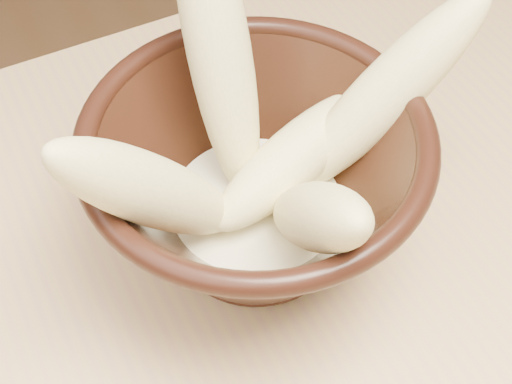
# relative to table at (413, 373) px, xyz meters

# --- Properties ---
(table) EXTENTS (1.20, 0.80, 0.75)m
(table) POSITION_rel_table_xyz_m (0.00, 0.00, 0.00)
(table) COLOR tan
(table) RESTS_ON ground
(bowl) EXTENTS (0.23, 0.23, 0.13)m
(bowl) POSITION_rel_table_xyz_m (-0.08, 0.12, 0.15)
(bowl) COLOR black
(bowl) RESTS_ON table
(milk_puddle) EXTENTS (0.13, 0.13, 0.02)m
(milk_puddle) POSITION_rel_table_xyz_m (-0.08, 0.12, 0.12)
(milk_puddle) COLOR #F8F1C7
(milk_puddle) RESTS_ON bowl
(banana_upright) EXTENTS (0.06, 0.13, 0.21)m
(banana_upright) POSITION_rel_table_xyz_m (-0.07, 0.18, 0.22)
(banana_upright) COLOR #CFC27A
(banana_upright) RESTS_ON bowl
(banana_left) EXTENTS (0.14, 0.07, 0.17)m
(banana_left) POSITION_rel_table_xyz_m (-0.15, 0.11, 0.20)
(banana_left) COLOR #CFC27A
(banana_left) RESTS_ON bowl
(banana_right) EXTENTS (0.16, 0.05, 0.16)m
(banana_right) POSITION_rel_table_xyz_m (0.02, 0.12, 0.19)
(banana_right) COLOR #CFC27A
(banana_right) RESTS_ON bowl
(banana_across) EXTENTS (0.16, 0.09, 0.06)m
(banana_across) POSITION_rel_table_xyz_m (-0.04, 0.12, 0.15)
(banana_across) COLOR #CFC27A
(banana_across) RESTS_ON bowl
(banana_front) EXTENTS (0.06, 0.14, 0.14)m
(banana_front) POSITION_rel_table_xyz_m (-0.07, 0.06, 0.18)
(banana_front) COLOR #CFC27A
(banana_front) RESTS_ON bowl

